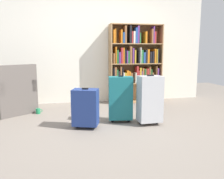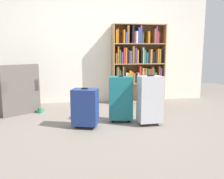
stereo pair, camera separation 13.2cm
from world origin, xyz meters
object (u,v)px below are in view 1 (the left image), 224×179
object	(u,v)px
bookshelf	(135,61)
mug	(38,111)
suitcase_navy_blue	(85,107)
suitcase_teal	(121,98)
armchair	(12,96)
suitcase_silver	(150,99)

from	to	relation	value
bookshelf	mug	size ratio (longest dim) A/B	14.16
suitcase_navy_blue	suitcase_teal	xyz separation A→B (m)	(0.58, 0.20, 0.08)
bookshelf	armchair	distance (m)	2.61
bookshelf	suitcase_silver	bearing A→B (deg)	-98.36
mug	suitcase_navy_blue	size ratio (longest dim) A/B	0.20
suitcase_teal	suitcase_silver	size ratio (longest dim) A/B	0.97
suitcase_navy_blue	mug	bearing A→B (deg)	128.57
bookshelf	suitcase_silver	xyz separation A→B (m)	(-0.24, -1.65, -0.51)
suitcase_silver	mug	bearing A→B (deg)	150.81
armchair	suitcase_silver	distance (m)	2.53
armchair	suitcase_teal	bearing A→B (deg)	-27.46
mug	suitcase_silver	distance (m)	2.07
armchair	mug	size ratio (longest dim) A/B	8.14
armchair	suitcase_teal	xyz separation A→B (m)	(1.83, -0.95, 0.08)
bookshelf	suitcase_silver	distance (m)	1.74
suitcase_teal	armchair	bearing A→B (deg)	152.54
bookshelf	suitcase_navy_blue	xyz separation A→B (m)	(-1.24, -1.64, -0.60)
armchair	suitcase_navy_blue	xyz separation A→B (m)	(1.25, -1.15, 0.00)
armchair	bookshelf	bearing A→B (deg)	11.06
suitcase_navy_blue	suitcase_silver	xyz separation A→B (m)	(1.00, -0.01, 0.09)
suitcase_navy_blue	suitcase_silver	size ratio (longest dim) A/B	0.78
bookshelf	mug	bearing A→B (deg)	-162.14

